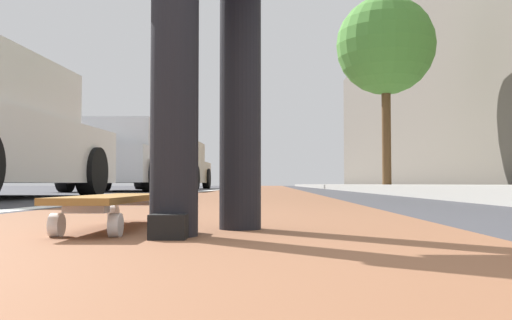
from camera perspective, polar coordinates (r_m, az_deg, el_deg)
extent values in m
plane|color=#38383D|center=(11.07, -0.04, -3.25)|extent=(80.00, 80.00, 0.00)
cube|color=brown|center=(25.07, 1.06, -2.80)|extent=(56.00, 2.00, 0.00)
cube|color=silver|center=(21.12, -2.23, -2.86)|extent=(52.00, 0.16, 0.01)
cube|color=#9E9B93|center=(19.33, 11.43, -2.65)|extent=(52.00, 3.20, 0.14)
cube|color=#5C554C|center=(24.11, 16.11, 6.91)|extent=(40.00, 1.20, 8.08)
cylinder|color=white|center=(2.29, -14.22, -5.33)|extent=(0.07, 0.03, 0.07)
cylinder|color=white|center=(2.25, -10.02, -5.42)|extent=(0.07, 0.03, 0.07)
cylinder|color=white|center=(1.72, -19.54, -6.24)|extent=(0.07, 0.03, 0.07)
cylinder|color=white|center=(1.67, -14.02, -6.43)|extent=(0.07, 0.03, 0.07)
cube|color=silver|center=(2.27, -12.13, -4.18)|extent=(0.06, 0.12, 0.02)
cube|color=silver|center=(1.69, -16.80, -4.73)|extent=(0.06, 0.12, 0.02)
cube|color=olive|center=(1.98, -14.12, -3.76)|extent=(0.84, 0.21, 0.02)
cylinder|color=black|center=(1.67, -8.24, 6.42)|extent=(0.14, 0.14, 0.82)
cylinder|color=black|center=(1.91, -1.60, 5.29)|extent=(0.14, 0.14, 0.82)
cube|color=black|center=(1.66, -8.32, -6.50)|extent=(0.26, 0.10, 0.07)
cube|color=#4C606B|center=(7.56, -23.44, 5.47)|extent=(0.10, 1.67, 0.51)
cylinder|color=black|center=(7.41, -16.28, -1.15)|extent=(0.63, 0.24, 0.62)
cube|color=silver|center=(12.69, -13.16, -0.67)|extent=(4.44, 1.84, 0.70)
cube|color=silver|center=(12.58, -13.29, 2.31)|extent=(2.46, 1.65, 0.60)
cube|color=#4C606B|center=(13.76, -12.09, 1.90)|extent=(0.08, 1.53, 0.51)
cylinder|color=black|center=(14.22, -15.09, -1.68)|extent=(0.66, 0.24, 0.65)
cylinder|color=black|center=(13.86, -8.52, -1.72)|extent=(0.66, 0.24, 0.65)
cylinder|color=black|center=(11.61, -18.72, -1.48)|extent=(0.66, 0.24, 0.65)
cylinder|color=black|center=(11.18, -10.72, -1.53)|extent=(0.66, 0.24, 0.65)
cube|color=tan|center=(18.27, -8.12, -1.19)|extent=(4.30, 1.78, 0.70)
cube|color=tan|center=(18.14, -8.20, 0.87)|extent=(2.37, 1.62, 0.60)
cube|color=#4C606B|center=(19.30, -7.54, 0.67)|extent=(0.06, 1.52, 0.51)
cylinder|color=black|center=(19.73, -9.76, -1.88)|extent=(0.68, 0.23, 0.68)
cylinder|color=black|center=(19.44, -5.02, -1.90)|extent=(0.68, 0.23, 0.68)
cylinder|color=black|center=(17.14, -11.65, -1.78)|extent=(0.68, 0.23, 0.68)
cylinder|color=black|center=(16.82, -6.21, -1.81)|extent=(0.68, 0.23, 0.68)
cylinder|color=#2D2D2D|center=(21.28, -3.28, 1.58)|extent=(0.12, 0.12, 3.30)
cube|color=black|center=(21.52, -3.27, 7.03)|extent=(0.24, 0.28, 0.80)
sphere|color=red|center=(21.70, -3.24, 7.65)|extent=(0.16, 0.16, 0.16)
sphere|color=#392907|center=(21.65, -3.24, 6.97)|extent=(0.16, 0.16, 0.16)
sphere|color=black|center=(21.61, -3.24, 6.29)|extent=(0.16, 0.16, 0.16)
cylinder|color=brown|center=(14.43, 13.06, 2.51)|extent=(0.22, 0.22, 2.77)
sphere|color=#4C8C38|center=(14.80, 12.98, 11.22)|extent=(2.47, 2.47, 2.47)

